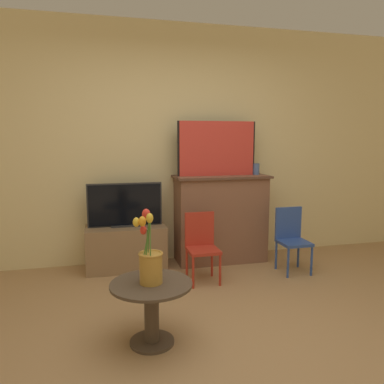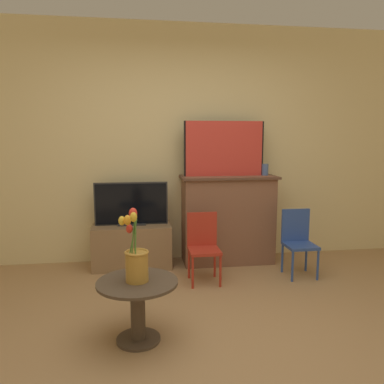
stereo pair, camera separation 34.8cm
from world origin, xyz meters
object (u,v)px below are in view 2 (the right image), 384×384
(painting, at_px, (224,149))
(chair_red, at_px, (203,243))
(tv_monitor, at_px, (131,204))
(vase_tulips, at_px, (136,259))
(chair_blue, at_px, (298,239))

(painting, bearing_deg, chair_red, -120.68)
(painting, distance_m, tv_monitor, 1.20)
(painting, bearing_deg, tv_monitor, -178.86)
(chair_red, height_order, vase_tulips, vase_tulips)
(painting, xyz_separation_m, tv_monitor, (-1.04, -0.02, -0.60))
(chair_red, xyz_separation_m, chair_blue, (1.01, 0.03, 0.00))
(chair_red, height_order, chair_blue, same)
(chair_blue, xyz_separation_m, vase_tulips, (-1.66, -1.09, 0.21))
(painting, distance_m, chair_red, 1.13)
(chair_red, xyz_separation_m, vase_tulips, (-0.65, -1.06, 0.21))
(tv_monitor, height_order, chair_red, tv_monitor)
(tv_monitor, bearing_deg, painting, 1.14)
(tv_monitor, height_order, chair_blue, tv_monitor)
(vase_tulips, bearing_deg, chair_red, 58.26)
(tv_monitor, xyz_separation_m, chair_red, (0.71, -0.54, -0.32))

